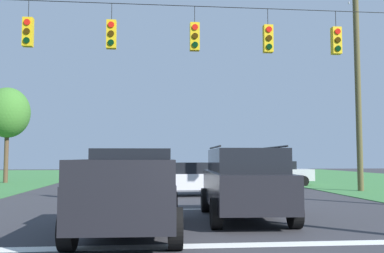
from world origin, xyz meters
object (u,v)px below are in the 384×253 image
(distant_car_far_parked, at_px, (276,173))
(tree_roadside_right, at_px, (8,113))
(suv_black, at_px, (244,182))
(utility_pole_mid_right, at_px, (358,88))
(distant_car_crossing_white, at_px, (183,178))
(pickup_truck, at_px, (131,191))
(distant_car_oncoming, at_px, (223,170))
(overhead_signal_span, at_px, (190,83))

(distant_car_far_parked, bearing_deg, tree_roadside_right, 166.59)
(suv_black, xyz_separation_m, utility_pole_mid_right, (8.18, 9.23, 4.35))
(utility_pole_mid_right, distance_m, tree_roadside_right, 22.65)
(suv_black, relative_size, utility_pole_mid_right, 0.44)
(distant_car_crossing_white, distance_m, tree_roadside_right, 16.25)
(pickup_truck, distance_m, tree_roadside_right, 22.67)
(distant_car_far_parked, xyz_separation_m, tree_roadside_right, (-17.73, 4.23, 4.03))
(distant_car_crossing_white, bearing_deg, distant_car_oncoming, 71.75)
(pickup_truck, height_order, utility_pole_mid_right, utility_pole_mid_right)
(pickup_truck, relative_size, utility_pole_mid_right, 0.49)
(distant_car_far_parked, relative_size, tree_roadside_right, 0.66)
(pickup_truck, height_order, distant_car_oncoming, pickup_truck)
(distant_car_oncoming, bearing_deg, tree_roadside_right, -176.85)
(distant_car_crossing_white, bearing_deg, utility_pole_mid_right, 10.22)
(distant_car_far_parked, bearing_deg, suv_black, -110.18)
(distant_car_crossing_white, distance_m, distant_car_far_parked, 9.24)
(suv_black, relative_size, distant_car_far_parked, 1.12)
(overhead_signal_span, height_order, distant_car_oncoming, overhead_signal_span)
(overhead_signal_span, distance_m, distant_car_oncoming, 18.00)
(tree_roadside_right, bearing_deg, distant_car_far_parked, -13.41)
(suv_black, height_order, utility_pole_mid_right, utility_pole_mid_right)
(suv_black, bearing_deg, pickup_truck, -149.84)
(suv_black, height_order, distant_car_crossing_white, suv_black)
(distant_car_far_parked, bearing_deg, distant_car_oncoming, 116.32)
(overhead_signal_span, xyz_separation_m, suv_black, (1.34, -2.10, -3.16))
(distant_car_crossing_white, bearing_deg, pickup_truck, -101.86)
(pickup_truck, distance_m, distant_car_crossing_white, 9.56)
(suv_black, xyz_separation_m, distant_car_crossing_white, (-1.15, 7.55, -0.27))
(overhead_signal_span, bearing_deg, utility_pole_mid_right, 36.84)
(overhead_signal_span, bearing_deg, distant_car_far_parked, 61.55)
(overhead_signal_span, height_order, pickup_truck, overhead_signal_span)
(distant_car_crossing_white, height_order, distant_car_far_parked, same)
(overhead_signal_span, relative_size, tree_roadside_right, 2.65)
(suv_black, xyz_separation_m, distant_car_far_parked, (5.23, 14.23, -0.27))
(overhead_signal_span, xyz_separation_m, pickup_truck, (-1.77, -3.91, -3.26))
(utility_pole_mid_right, bearing_deg, suv_black, -131.53)
(suv_black, xyz_separation_m, tree_roadside_right, (-12.50, 18.46, 3.76))
(utility_pole_mid_right, bearing_deg, overhead_signal_span, -143.16)
(distant_car_oncoming, bearing_deg, pickup_truck, -105.46)
(distant_car_crossing_white, xyz_separation_m, tree_roadside_right, (-11.36, 10.91, 4.03))
(pickup_truck, height_order, distant_car_crossing_white, pickup_truck)
(utility_pole_mid_right, bearing_deg, tree_roadside_right, 155.95)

